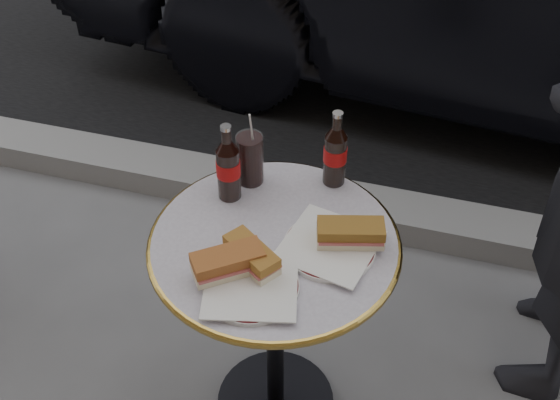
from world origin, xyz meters
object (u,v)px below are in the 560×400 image
(plate_left, at_px, (251,287))
(plate_right, at_px, (330,247))
(cola_bottle_left, at_px, (228,162))
(bistro_table, at_px, (275,332))
(cola_bottle_right, at_px, (336,148))
(cola_glass, at_px, (250,159))

(plate_left, bearing_deg, plate_right, 50.09)
(plate_right, distance_m, cola_bottle_left, 0.33)
(bistro_table, distance_m, cola_bottle_left, 0.52)
(cola_bottle_right, height_order, cola_glass, cola_bottle_right)
(bistro_table, relative_size, cola_glass, 5.00)
(plate_right, xyz_separation_m, cola_glass, (-0.26, 0.19, 0.07))
(cola_bottle_right, xyz_separation_m, cola_glass, (-0.21, -0.06, -0.04))
(cola_bottle_left, bearing_deg, bistro_table, -38.42)
(bistro_table, height_order, cola_glass, cola_glass)
(plate_left, xyz_separation_m, cola_glass, (-0.12, 0.36, 0.07))
(plate_left, height_order, cola_bottle_right, cola_bottle_right)
(plate_left, distance_m, cola_bottle_right, 0.44)
(cola_bottle_left, bearing_deg, plate_right, -21.76)
(bistro_table, height_order, cola_bottle_right, cola_bottle_right)
(bistro_table, xyz_separation_m, cola_bottle_right, (0.09, 0.25, 0.48))
(cola_bottle_left, bearing_deg, cola_bottle_right, 27.89)
(bistro_table, xyz_separation_m, plate_left, (-0.01, -0.16, 0.37))
(cola_bottle_right, relative_size, cola_glass, 1.51)
(cola_bottle_left, xyz_separation_m, cola_bottle_right, (0.25, 0.13, -0.00))
(cola_glass, bearing_deg, bistro_table, -58.01)
(plate_right, xyz_separation_m, cola_bottle_right, (-0.05, 0.25, 0.10))
(bistro_table, height_order, cola_bottle_left, cola_bottle_left)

